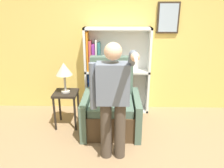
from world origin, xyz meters
TOP-DOWN VIEW (x-y plane):
  - wall_back at (0.01, 2.03)m, footprint 8.00×0.11m
  - bookcase at (-0.25, 1.87)m, footprint 1.23×0.28m
  - armchair at (-0.20, 1.17)m, footprint 0.93×0.88m
  - person_standing at (-0.16, 0.40)m, footprint 0.56×0.78m
  - side_table at (-0.98, 1.25)m, footprint 0.40×0.40m
  - table_lamp at (-0.98, 1.25)m, footprint 0.27×0.27m

SIDE VIEW (x-z plane):
  - armchair at x=-0.20m, z-range -0.23..0.96m
  - side_table at x=-0.98m, z-range 0.18..0.81m
  - bookcase at x=-0.25m, z-range -0.04..1.59m
  - person_standing at x=-0.16m, z-range 0.11..1.70m
  - table_lamp at x=-0.98m, z-range 0.76..1.27m
  - wall_back at x=0.01m, z-range 0.00..2.80m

